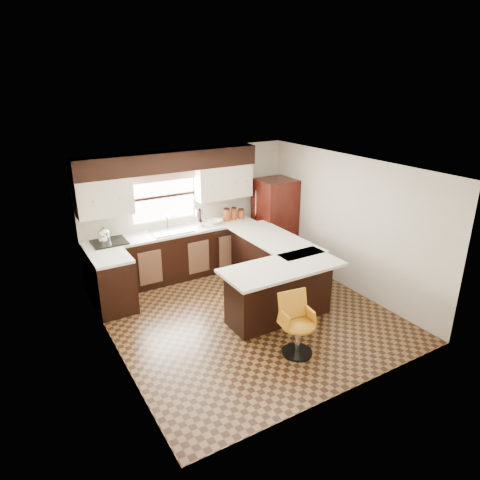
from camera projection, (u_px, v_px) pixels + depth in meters
floor at (247, 314)px, 6.99m from camera, size 4.40×4.40×0.00m
ceiling at (248, 168)px, 6.14m from camera, size 4.40×4.40×0.00m
wall_back at (189, 210)px, 8.34m from camera, size 4.40×0.00×4.40m
wall_front at (350, 307)px, 4.79m from camera, size 4.40×0.00×4.40m
wall_left at (110, 275)px, 5.57m from camera, size 0.00×4.40×4.40m
wall_right at (348, 224)px, 7.56m from camera, size 0.00×4.40×4.40m
base_cab_back at (175, 255)px, 8.15m from camera, size 3.30×0.60×0.90m
base_cab_left at (113, 285)px, 6.98m from camera, size 0.60×0.70×0.90m
counter_back at (174, 232)px, 7.98m from camera, size 3.30×0.60×0.04m
counter_left at (110, 258)px, 6.82m from camera, size 0.60×0.70×0.04m
soffit at (170, 161)px, 7.65m from camera, size 3.40×0.35×0.36m
upper_cab_left at (104, 197)px, 7.24m from camera, size 0.94×0.35×0.64m
upper_cab_right at (223, 182)px, 8.34m from camera, size 1.14×0.35×0.64m
window_pane at (164, 196)px, 7.96m from camera, size 1.20×0.02×0.90m
valance at (163, 176)px, 7.79m from camera, size 1.30×0.06×0.18m
sink at (172, 231)px, 7.93m from camera, size 0.75×0.45×0.03m
dishwasher at (228, 251)px, 8.40m from camera, size 0.58×0.03×0.78m
cooktop at (109, 242)px, 7.38m from camera, size 0.58×0.50×0.02m
peninsula_long at (271, 264)px, 7.76m from camera, size 0.60×1.95×0.90m
peninsula_return at (279, 292)px, 6.73m from camera, size 1.65×0.60×0.90m
counter_pen_long at (274, 239)px, 7.62m from camera, size 0.84×1.95×0.04m
counter_pen_return at (282, 267)px, 6.48m from camera, size 1.89×0.84×0.04m
refrigerator at (275, 220)px, 8.88m from camera, size 0.73×0.70×1.71m
bar_chair at (298, 326)px, 5.83m from camera, size 0.53×0.53×0.88m
kettle at (104, 235)px, 7.29m from camera, size 0.20×0.20×0.28m
percolator at (199, 218)px, 8.17m from camera, size 0.15×0.15×0.32m
mixing_bowl at (215, 222)px, 8.37m from camera, size 0.33×0.33×0.07m
canister_large at (227, 215)px, 8.49m from camera, size 0.14×0.14×0.24m
canister_med at (234, 214)px, 8.57m from camera, size 0.12×0.12×0.23m
canister_small at (241, 214)px, 8.66m from camera, size 0.14×0.14×0.17m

